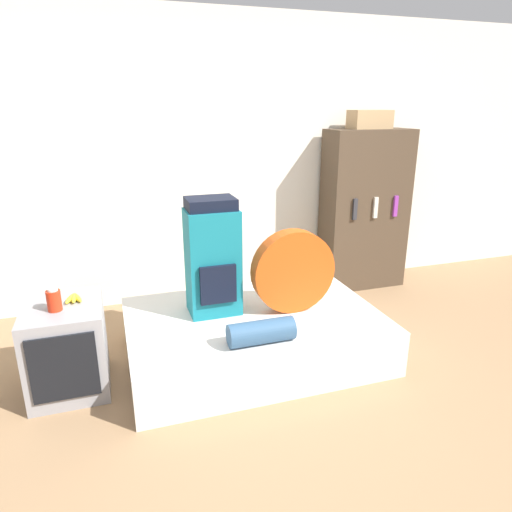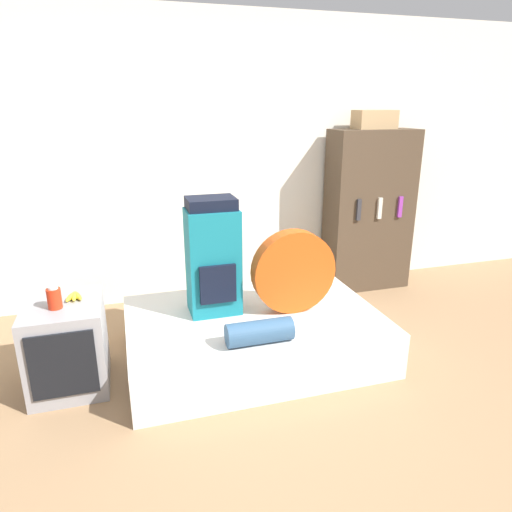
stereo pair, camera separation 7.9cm
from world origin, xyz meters
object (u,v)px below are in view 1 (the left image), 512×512
(sleeping_roll, at_px, (261,332))
(bookshelf, at_px, (364,210))
(tent_bag, at_px, (293,271))
(backpack, at_px, (213,258))
(canister, at_px, (54,300))
(cardboard_box, at_px, (370,119))
(television, at_px, (67,347))

(sleeping_roll, distance_m, bookshelf, 2.18)
(tent_bag, bearing_deg, backpack, 164.31)
(backpack, height_order, canister, backpack)
(cardboard_box, bearing_deg, bookshelf, -89.10)
(television, distance_m, bookshelf, 3.02)
(tent_bag, distance_m, television, 1.62)
(television, relative_size, canister, 4.01)
(television, xyz_separation_m, bookshelf, (2.79, 1.04, 0.50))
(tent_bag, xyz_separation_m, sleeping_roll, (-0.38, -0.40, -0.23))
(tent_bag, xyz_separation_m, television, (-1.58, -0.00, -0.35))
(sleeping_roll, xyz_separation_m, canister, (-1.23, 0.35, 0.25))
(bookshelf, bearing_deg, cardboard_box, 90.90)
(backpack, relative_size, tent_bag, 1.38)
(backpack, xyz_separation_m, television, (-1.02, -0.16, -0.46))
(canister, xyz_separation_m, cardboard_box, (2.82, 1.12, 1.01))
(backpack, bearing_deg, television, -171.24)
(backpack, bearing_deg, canister, -168.65)
(tent_bag, height_order, bookshelf, bookshelf)
(tent_bag, height_order, cardboard_box, cardboard_box)
(sleeping_roll, relative_size, canister, 2.95)
(sleeping_roll, xyz_separation_m, bookshelf, (1.59, 1.45, 0.38))
(sleeping_roll, relative_size, bookshelf, 0.27)
(canister, xyz_separation_m, bookshelf, (2.82, 1.10, 0.13))
(tent_bag, relative_size, television, 1.05)
(cardboard_box, bearing_deg, television, -158.99)
(backpack, relative_size, bookshelf, 0.54)
(backpack, relative_size, cardboard_box, 2.18)
(tent_bag, bearing_deg, bookshelf, 40.84)
(television, height_order, cardboard_box, cardboard_box)
(sleeping_roll, distance_m, television, 1.27)
(tent_bag, bearing_deg, television, -179.99)
(sleeping_roll, xyz_separation_m, cardboard_box, (1.59, 1.48, 1.25))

